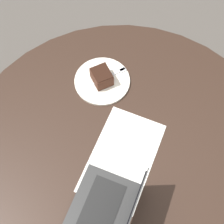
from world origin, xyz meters
name	(u,v)px	position (x,y,z in m)	size (l,w,h in m)	color
ground_plane	(119,193)	(0.00, 0.00, 0.00)	(12.00, 12.00, 0.00)	#4C4742
dining_table	(122,163)	(0.00, 0.00, 0.62)	(1.38, 1.38, 0.72)	black
paper_document	(121,157)	(0.01, 0.00, 0.72)	(0.43, 0.30, 0.00)	white
plate	(102,81)	(-0.32, -0.17, 0.73)	(0.25, 0.25, 0.01)	silver
cake_slice	(102,77)	(-0.32, -0.18, 0.76)	(0.12, 0.12, 0.07)	#472619
fork	(113,74)	(-0.36, -0.14, 0.73)	(0.13, 0.14, 0.00)	silver
laptop	(107,216)	(0.25, 0.00, 0.77)	(0.35, 0.27, 0.25)	#2D2D2D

